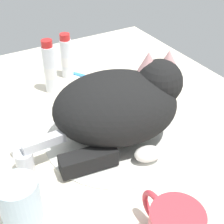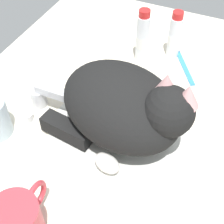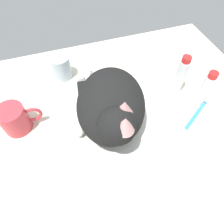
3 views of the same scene
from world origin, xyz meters
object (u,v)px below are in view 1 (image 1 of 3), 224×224
at_px(mouthwash_bottle, 67,57).
at_px(toothbrush, 84,75).
at_px(faucet, 31,157).
at_px(toothpaste_bottle, 50,68).
at_px(rinse_cup, 20,202).
at_px(cat, 121,104).

relative_size(mouthwash_bottle, toothbrush, 0.94).
relative_size(faucet, toothbrush, 0.95).
height_order(toothpaste_bottle, toothbrush, toothpaste_bottle).
height_order(faucet, rinse_cup, rinse_cup).
bearing_deg(cat, faucet, 88.96).
bearing_deg(toothbrush, toothpaste_bottle, 103.75).
xyz_separation_m(rinse_cup, mouthwash_bottle, (0.42, -0.27, 0.02)).
bearing_deg(cat, mouthwash_bottle, -1.60).
distance_m(toothpaste_bottle, toothbrush, 0.13).
bearing_deg(faucet, mouthwash_bottle, -34.62).
distance_m(rinse_cup, toothbrush, 0.50).
xyz_separation_m(toothpaste_bottle, toothbrush, (0.03, -0.11, -0.06)).
bearing_deg(toothpaste_bottle, cat, -166.75).
relative_size(toothpaste_bottle, mouthwash_bottle, 1.13).
bearing_deg(toothpaste_bottle, mouthwash_bottle, -52.72).
distance_m(faucet, mouthwash_bottle, 0.38).
height_order(faucet, toothpaste_bottle, toothpaste_bottle).
xyz_separation_m(cat, mouthwash_bottle, (0.31, -0.01, -0.03)).
height_order(cat, rinse_cup, cat).
relative_size(faucet, cat, 0.41).
distance_m(toothpaste_bottle, mouthwash_bottle, 0.09).
relative_size(faucet, toothpaste_bottle, 0.89).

